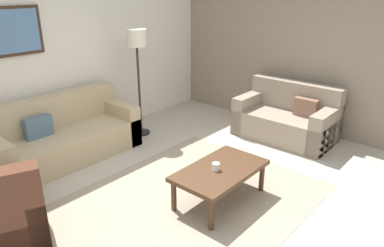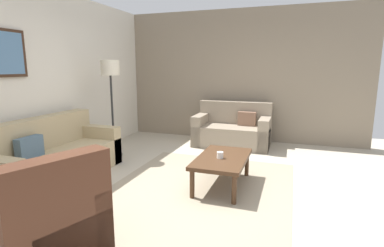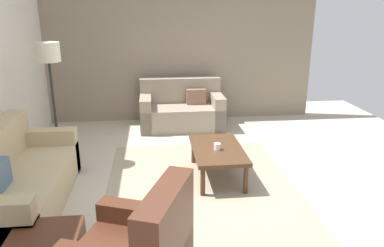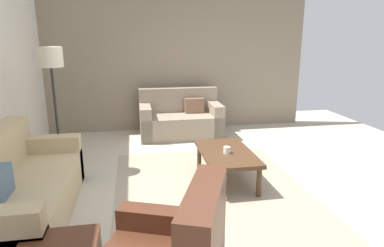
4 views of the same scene
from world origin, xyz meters
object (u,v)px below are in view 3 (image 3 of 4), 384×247
(coffee_table, at_px, (218,151))
(couch_main, at_px, (13,185))
(lamp_standing, at_px, (49,65))
(cup, at_px, (217,146))
(couch_loveseat, at_px, (181,110))

(coffee_table, bearing_deg, couch_main, 103.67)
(coffee_table, relative_size, lamp_standing, 0.64)
(lamp_standing, bearing_deg, couch_main, 172.17)
(cup, bearing_deg, couch_loveseat, 6.83)
(couch_main, distance_m, couch_loveseat, 3.49)
(couch_main, height_order, lamp_standing, lamp_standing)
(couch_main, height_order, coffee_table, couch_main)
(coffee_table, bearing_deg, couch_loveseat, 7.44)
(coffee_table, xyz_separation_m, lamp_standing, (0.75, 2.19, 1.05))
(couch_loveseat, height_order, cup, couch_loveseat)
(lamp_standing, bearing_deg, cup, -110.48)
(couch_main, relative_size, coffee_table, 1.88)
(cup, relative_size, lamp_standing, 0.05)
(couch_main, relative_size, couch_loveseat, 1.37)
(cup, xyz_separation_m, lamp_standing, (0.81, 2.17, 0.96))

